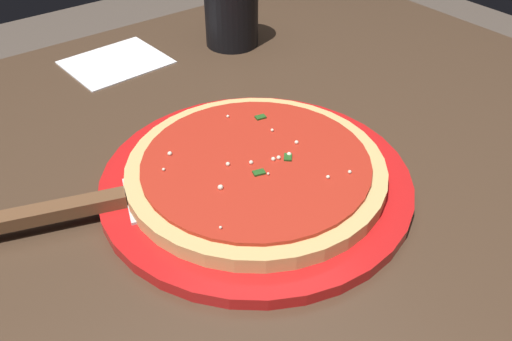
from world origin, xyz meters
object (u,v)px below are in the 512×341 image
Objects in this scene: serving_plate at (256,181)px; pizza_server at (100,204)px; cup_tall_drink at (231,7)px; pizza at (256,168)px; napkin_folded_right at (116,62)px.

serving_plate is 1.47× the size of pizza_server.
cup_tall_drink reaches higher than serving_plate.
pizza is 0.36m from napkin_folded_right.
serving_plate is 2.35× the size of napkin_folded_right.
serving_plate is at bearing 88.70° from napkin_folded_right.
cup_tall_drink reaches higher than pizza_server.
napkin_folded_right is at bearing -91.30° from pizza.
pizza_server is (0.15, -0.05, 0.01)m from serving_plate.
serving_plate is 0.02m from pizza.
pizza_server is 1.60× the size of napkin_folded_right.
napkin_folded_right is at bearing -15.50° from cup_tall_drink.
serving_plate is 0.16m from pizza_server.
pizza_server is 0.34m from napkin_folded_right.
serving_plate is at bearing 161.00° from pizza_server.
pizza is 0.16m from pizza_server.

